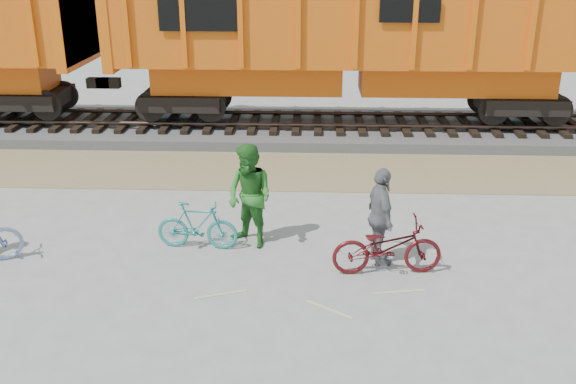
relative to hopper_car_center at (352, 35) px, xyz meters
name	(u,v)px	position (x,y,z in m)	size (l,w,h in m)	color
ground	(283,273)	(-1.62, -9.00, -3.01)	(120.00, 120.00, 0.00)	#9E9E99
gravel_strip	(293,171)	(-1.62, -3.50, -3.00)	(120.00, 3.00, 0.02)	tan
ballast_bed	(296,129)	(-1.62, 0.00, -2.86)	(120.00, 4.00, 0.30)	slate
track	(296,119)	(-1.62, 0.00, -2.53)	(120.00, 2.60, 0.24)	black
hopper_car_center	(352,35)	(0.00, 0.00, 0.00)	(14.00, 3.13, 4.65)	black
bicycle_teal	(197,226)	(-3.30, -8.05, -2.54)	(0.44, 1.57, 0.94)	teal
bicycle_maroon	(387,247)	(0.22, -8.92, -2.50)	(0.68, 1.94, 1.02)	#521014
person_man	(250,196)	(-2.30, -7.85, -2.00)	(0.98, 0.76, 2.02)	#2A7025
person_woman	(380,217)	(0.12, -8.52, -2.09)	(1.07, 0.45, 1.83)	slate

